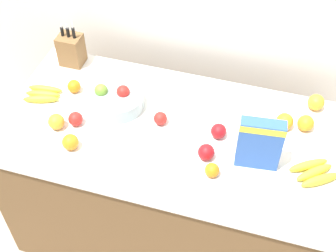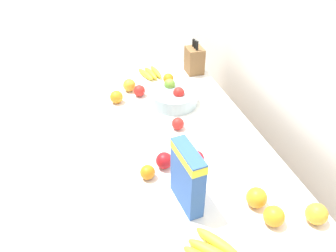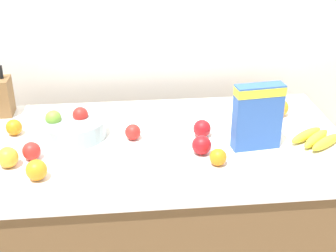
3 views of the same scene
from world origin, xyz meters
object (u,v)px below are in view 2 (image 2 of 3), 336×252
object	(u,v)px
apple_rear	(178,124)
knife_block	(194,60)
orange_near_bowl	(256,198)
orange_mid_left	(274,216)
banana_bunch_left	(151,73)
orange_mid_right	(148,172)
apple_front	(139,91)
cereal_box	(187,175)
fruit_bowl	(174,97)
orange_front_left	(317,214)
apple_near_bananas	(196,158)
orange_front_right	(129,85)
orange_front_center	(116,97)
apple_rightmost	(164,160)
orange_by_cereal	(168,79)

from	to	relation	value
apple_rear	knife_block	bearing A→B (deg)	153.01
orange_near_bowl	orange_mid_left	bearing A→B (deg)	11.11
banana_bunch_left	orange_mid_right	world-z (taller)	orange_mid_right
banana_bunch_left	apple_front	size ratio (longest dim) A/B	2.80
cereal_box	apple_front	distance (m)	0.92
fruit_bowl	orange_mid_left	distance (m)	0.97
banana_bunch_left	orange_front_left	world-z (taller)	orange_front_left
apple_near_bananas	orange_mid_right	distance (m)	0.24
orange_near_bowl	orange_front_right	bearing A→B (deg)	-163.42
orange_front_right	orange_front_center	size ratio (longest dim) A/B	1.03
apple_rightmost	orange_near_bowl	distance (m)	0.45
orange_mid_left	orange_front_left	bearing A→B (deg)	77.15
orange_near_bowl	orange_mid_right	xyz separation A→B (m)	(-0.28, -0.40, -0.01)
orange_front_center	orange_mid_right	bearing A→B (deg)	2.78
orange_front_left	knife_block	bearing A→B (deg)	-179.42
banana_bunch_left	apple_front	distance (m)	0.29
orange_front_center	orange_by_cereal	bearing A→B (deg)	112.07
banana_bunch_left	orange_mid_right	bearing A→B (deg)	-14.37
fruit_bowl	orange_front_left	world-z (taller)	fruit_bowl
apple_rightmost	orange_mid_right	bearing A→B (deg)	-61.56
apple_rear	orange_mid_left	size ratio (longest dim) A/B	0.83
knife_block	orange_front_center	size ratio (longest dim) A/B	3.64
cereal_box	orange_front_right	bearing A→B (deg)	176.54
apple_front	orange_near_bowl	bearing A→B (deg)	15.29
fruit_bowl	orange_front_left	distance (m)	1.04
orange_front_left	orange_front_right	bearing A→B (deg)	-157.51
apple_front	orange_mid_right	xyz separation A→B (m)	(0.73, -0.12, -0.00)
fruit_bowl	banana_bunch_left	xyz separation A→B (m)	(-0.40, -0.05, -0.03)
cereal_box	fruit_bowl	size ratio (longest dim) A/B	0.99
knife_block	apple_near_bananas	distance (m)	0.99
fruit_bowl	orange_mid_right	distance (m)	0.66
banana_bunch_left	orange_near_bowl	xyz separation A→B (m)	(1.26, 0.14, 0.02)
orange_near_bowl	orange_front_left	distance (m)	0.23
cereal_box	orange_by_cereal	bearing A→B (deg)	161.44
apple_front	orange_front_right	bearing A→B (deg)	-149.13
orange_mid_left	orange_by_cereal	bearing A→B (deg)	-176.56
cereal_box	fruit_bowl	bearing A→B (deg)	160.23
fruit_bowl	apple_rear	size ratio (longest dim) A/B	4.10
orange_front_center	apple_rear	bearing A→B (deg)	37.40
orange_near_bowl	cereal_box	bearing A→B (deg)	-109.54
orange_front_center	fruit_bowl	bearing A→B (deg)	72.35
apple_front	apple_near_bananas	bearing A→B (deg)	9.82
apple_front	banana_bunch_left	bearing A→B (deg)	152.13
apple_rightmost	apple_front	bearing A→B (deg)	177.77
knife_block	apple_rightmost	distance (m)	1.02
fruit_bowl	apple_front	size ratio (longest dim) A/B	3.84
banana_bunch_left	orange_front_center	size ratio (longest dim) A/B	2.58
orange_near_bowl	orange_by_cereal	bearing A→B (deg)	-177.27
orange_mid_left	orange_front_left	world-z (taller)	orange_front_left
orange_near_bowl	orange_front_left	world-z (taller)	same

